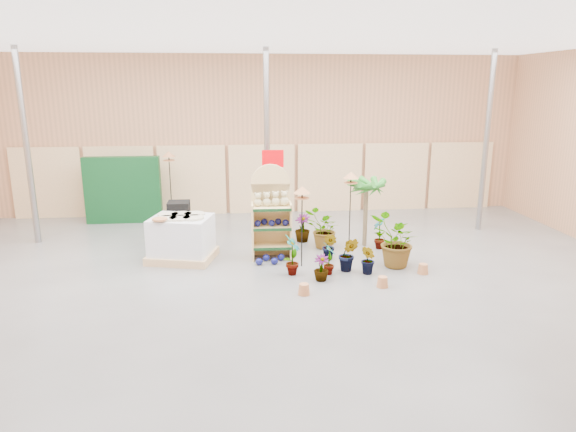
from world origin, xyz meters
name	(u,v)px	position (x,y,z in m)	size (l,w,h in m)	color
room	(276,162)	(0.00, 0.91, 2.21)	(15.20, 12.10, 4.70)	#5D5D5D
display_shelf	(271,215)	(-0.03, 1.91, 0.92)	(0.86, 0.56, 2.02)	#DEBC7A
teddy_bears	(272,200)	(0.00, 1.81, 1.28)	(0.75, 0.20, 0.32)	#C3B581
gazing_balls_shelf	(272,222)	(-0.03, 1.78, 0.80)	(0.74, 0.25, 0.14)	navy
gazing_balls_floor	(270,259)	(-0.08, 1.46, 0.07)	(0.63, 0.39, 0.15)	navy
pallet_stack	(182,238)	(-1.94, 1.87, 0.48)	(1.56, 1.40, 0.98)	tan
charcoal_planters	(175,226)	(-2.21, 3.12, 0.42)	(0.80, 0.50, 1.00)	black
trellis_stock	(123,190)	(-3.80, 5.20, 0.90)	(2.00, 0.30, 1.80)	#0B3E19
offer_sign	(273,177)	(0.10, 2.98, 1.57)	(0.50, 0.08, 2.20)	gray
bird_table_front	(302,192)	(0.55, 1.18, 1.56)	(0.34, 0.34, 1.69)	black
bird_table_right	(351,178)	(1.76, 2.12, 1.67)	(0.34, 0.34, 1.80)	black
bird_table_back	(169,157)	(-2.48, 4.76, 1.84)	(0.34, 0.34, 1.98)	black
palm	(367,185)	(2.20, 2.44, 1.44)	(0.70, 0.70, 1.69)	brown
potted_plant_0	(292,255)	(0.30, 0.70, 0.41)	(0.43, 0.29, 0.82)	#297E26
potted_plant_1	(348,254)	(1.44, 0.80, 0.36)	(0.39, 0.32, 0.71)	#297E26
potted_plant_4	(379,232)	(2.47, 2.18, 0.38)	(0.40, 0.27, 0.76)	#297E26
potted_plant_5	(330,246)	(1.20, 1.53, 0.30)	(0.33, 0.26, 0.60)	#297E26
potted_plant_6	(323,230)	(1.20, 2.33, 0.45)	(0.80, 0.70, 0.89)	#297E26
potted_plant_7	(321,268)	(0.82, 0.34, 0.25)	(0.28, 0.28, 0.51)	#297E26
potted_plant_8	(329,258)	(1.03, 0.64, 0.33)	(0.35, 0.24, 0.67)	#297E26
potted_plant_9	(369,260)	(1.80, 0.57, 0.30)	(0.33, 0.27, 0.60)	#297E26
potted_plant_10	(396,242)	(2.45, 0.93, 0.54)	(0.98, 0.85, 1.09)	#297E26
potted_plant_11	(302,228)	(0.80, 2.91, 0.33)	(0.37, 0.37, 0.66)	#297E26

